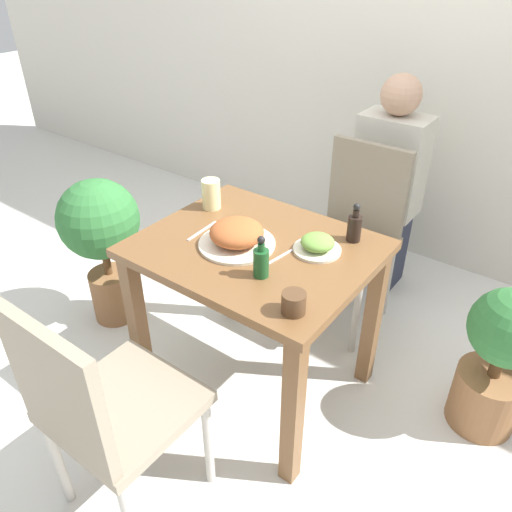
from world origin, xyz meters
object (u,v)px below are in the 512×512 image
chair_near (102,407)px  condiment_bottle (261,261)px  chair_far (354,227)px  potted_plant_left (101,234)px  potted_plant_right (499,358)px  food_plate (237,235)px  side_plate (317,245)px  drink_cup (294,303)px  person_figure (387,188)px  sauce_bottle (354,227)px  juice_glass (211,194)px

chair_near → condiment_bottle: chair_near is taller
chair_far → potted_plant_left: (-0.96, -0.77, -0.01)m
chair_far → potted_plant_right: 0.88m
food_plate → side_plate: 0.30m
drink_cup → potted_plant_right: (0.55, 0.63, -0.41)m
chair_near → condiment_bottle: size_ratio=5.76×
chair_near → person_figure: person_figure is taller
chair_near → potted_plant_right: bearing=-128.5°
food_plate → condiment_bottle: 0.22m
sauce_bottle → condiment_bottle: (-0.14, -0.40, 0.00)m
juice_glass → person_figure: person_figure is taller
side_plate → drink_cup: bearing=-70.7°
juice_glass → sauce_bottle: (0.62, 0.12, -0.00)m
side_plate → person_figure: bearing=97.9°
chair_far → side_plate: bearing=-77.8°
person_figure → chair_near: bearing=-92.9°
chair_near → person_figure: (0.09, 1.83, 0.07)m
chair_near → juice_glass: 0.99m
sauce_bottle → potted_plant_left: sauce_bottle is taller
person_figure → chair_far: bearing=-89.0°
side_plate → person_figure: (-0.14, 0.97, -0.17)m
chair_near → sauce_bottle: (0.30, 1.01, 0.27)m
chair_near → drink_cup: size_ratio=11.65×
food_plate → sauce_bottle: bearing=41.3°
chair_far → person_figure: person_figure is taller
food_plate → sauce_bottle: sauce_bottle is taller
drink_cup → condiment_bottle: bearing=153.2°
chair_far → food_plate: 0.79m
food_plate → condiment_bottle: condiment_bottle is taller
sauce_bottle → drink_cup: bearing=-84.1°
sauce_bottle → condiment_bottle: 0.43m
condiment_bottle → juice_glass: bearing=148.7°
food_plate → potted_plant_left: bearing=-178.0°
potted_plant_left → potted_plant_right: bearing=14.4°
side_plate → potted_plant_left: size_ratio=0.23×
chair_near → potted_plant_right: 1.46m
chair_far → potted_plant_right: size_ratio=1.38×
sauce_bottle → potted_plant_left: 1.23m
drink_cup → potted_plant_left: (-1.21, 0.18, -0.26)m
juice_glass → condiment_bottle: (0.47, -0.29, -0.00)m
side_plate → drink_cup: size_ratio=2.31×
chair_far → potted_plant_left: size_ratio=1.16×
chair_far → juice_glass: 0.75m
potted_plant_left → side_plate: bearing=9.0°
chair_near → sauce_bottle: size_ratio=5.76×
condiment_bottle → potted_plant_left: (-1.01, 0.08, -0.28)m
food_plate → drink_cup: food_plate is taller
potted_plant_right → food_plate: bearing=-155.8°
sauce_bottle → potted_plant_right: bearing=11.8°
chair_far → juice_glass: size_ratio=7.09×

